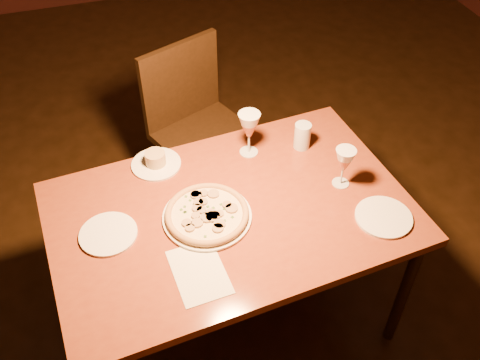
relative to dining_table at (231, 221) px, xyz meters
name	(u,v)px	position (x,y,z in m)	size (l,w,h in m)	color
floor	(216,325)	(-0.09, -0.03, -0.65)	(7.00, 7.00, 0.00)	black
dining_table	(231,221)	(0.00, 0.00, 0.00)	(1.40, 0.96, 0.72)	brown
chair_far	(199,125)	(0.07, 0.78, -0.14)	(0.58, 0.58, 0.92)	black
pizza_plate	(207,214)	(-0.09, -0.01, 0.08)	(0.33, 0.33, 0.04)	white
ramekin_saucer	(156,161)	(-0.22, 0.33, 0.08)	(0.20, 0.20, 0.06)	white
wine_glass_far	(249,134)	(0.17, 0.29, 0.16)	(0.09, 0.09, 0.20)	#BB6B4E
wine_glass_right	(343,167)	(0.45, 0.00, 0.15)	(0.08, 0.08, 0.17)	#BB6B4E
water_tumbler	(302,136)	(0.39, 0.26, 0.12)	(0.07, 0.07, 0.12)	silver
side_plate_left	(108,234)	(-0.45, 0.02, 0.07)	(0.21, 0.21, 0.01)	white
side_plate_near	(384,217)	(0.53, -0.21, 0.07)	(0.21, 0.21, 0.01)	white
menu_card	(199,272)	(-0.19, -0.24, 0.06)	(0.17, 0.25, 0.00)	beige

